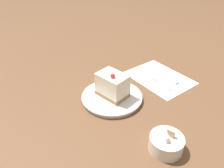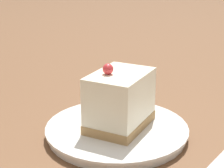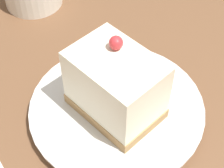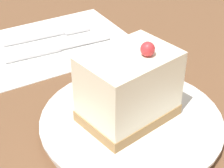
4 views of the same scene
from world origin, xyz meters
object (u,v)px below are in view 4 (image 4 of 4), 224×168
Objects in this scene: fork at (55,34)px; knife at (50,51)px; plate at (131,122)px; cake_slice at (129,88)px.

knife is (0.05, -0.03, 0.00)m from fork.
knife is at bearing -172.31° from plate.
plate is 1.80× the size of cake_slice.
cake_slice is at bearing 7.35° from knife.
cake_slice is at bearing 0.10° from fork.
knife is at bearing 172.87° from cake_slice.
plate is 0.23m from knife.
plate is 0.28m from fork.
cake_slice reaches higher than knife.
plate is at bearing 23.09° from cake_slice.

